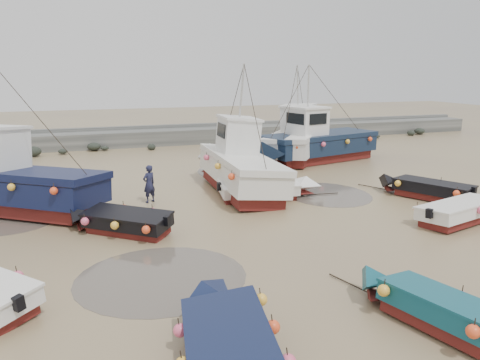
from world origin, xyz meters
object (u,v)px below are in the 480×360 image
object	(u,v)px
dinghy_1	(231,339)
dinghy_6	(425,186)
cabin_boat_0	(4,181)
cabin_boat_3	(298,139)
cabin_boat_2	(312,142)
dinghy_5	(266,187)
dinghy_4	(119,218)
person	(150,202)
dinghy_3	(466,208)
cabin_boat_1	(236,164)
dinghy_2	(428,301)

from	to	relation	value
dinghy_1	dinghy_6	xyz separation A→B (m)	(12.67, 9.26, 0.01)
cabin_boat_0	cabin_boat_3	distance (m)	18.68
dinghy_6	cabin_boat_2	bearing A→B (deg)	68.55
dinghy_5	dinghy_6	size ratio (longest dim) A/B	1.11
dinghy_6	dinghy_4	bearing A→B (deg)	154.21
cabin_boat_2	dinghy_6	bearing A→B (deg)	171.65
cabin_boat_3	dinghy_5	bearing A→B (deg)	-85.35
cabin_boat_2	person	size ratio (longest dim) A/B	6.48
cabin_boat_0	cabin_boat_2	size ratio (longest dim) A/B	0.83
person	dinghy_5	bearing A→B (deg)	139.19
dinghy_4	dinghy_5	world-z (taller)	same
dinghy_3	cabin_boat_0	distance (m)	19.11
dinghy_4	dinghy_6	size ratio (longest dim) A/B	0.86
dinghy_1	cabin_boat_1	world-z (taller)	cabin_boat_1
dinghy_1	cabin_boat_1	size ratio (longest dim) A/B	0.58
dinghy_5	cabin_boat_0	distance (m)	11.43
dinghy_5	dinghy_6	xyz separation A→B (m)	(7.19, -2.35, 0.00)
dinghy_1	dinghy_2	distance (m)	4.92
dinghy_1	cabin_boat_3	size ratio (longest dim) A/B	0.70
dinghy_3	person	size ratio (longest dim) A/B	3.52
dinghy_2	dinghy_4	world-z (taller)	same
cabin_boat_1	cabin_boat_2	world-z (taller)	same
dinghy_3	cabin_boat_0	world-z (taller)	cabin_boat_0
dinghy_1	dinghy_3	bearing A→B (deg)	35.88
dinghy_5	cabin_boat_2	size ratio (longest dim) A/B	0.53
dinghy_4	cabin_boat_3	distance (m)	17.30
dinghy_1	cabin_boat_0	world-z (taller)	cabin_boat_0
dinghy_6	cabin_boat_2	xyz separation A→B (m)	(-0.95, 9.74, 0.75)
dinghy_6	person	distance (m)	12.96
cabin_boat_0	cabin_boat_1	world-z (taller)	same
dinghy_1	dinghy_6	distance (m)	15.69
dinghy_4	cabin_boat_0	world-z (taller)	cabin_boat_0
dinghy_2	dinghy_6	xyz separation A→B (m)	(7.75, 9.27, -0.02)
dinghy_4	cabin_boat_2	bearing A→B (deg)	-12.98
dinghy_1	dinghy_3	size ratio (longest dim) A/B	1.00
dinghy_5	cabin_boat_1	bearing A→B (deg)	-151.86
dinghy_1	dinghy_3	world-z (taller)	same
cabin_boat_0	person	world-z (taller)	cabin_boat_0
dinghy_6	cabin_boat_3	distance (m)	11.29
cabin_boat_2	cabin_boat_3	xyz separation A→B (m)	(-0.28, 1.45, 0.04)
cabin_boat_1	dinghy_2	bearing A→B (deg)	-87.04
dinghy_1	dinghy_3	xyz separation A→B (m)	(11.76, 5.81, -0.00)
dinghy_2	cabin_boat_3	distance (m)	21.48
dinghy_2	person	world-z (taller)	dinghy_2
dinghy_5	person	bearing A→B (deg)	-95.72
cabin_boat_0	person	xyz separation A→B (m)	(6.00, -0.55, -1.32)
dinghy_3	dinghy_5	distance (m)	8.55
dinghy_3	dinghy_4	distance (m)	13.60
dinghy_3	cabin_boat_1	distance (m)	10.60
cabin_boat_2	dinghy_5	bearing A→B (deg)	125.88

